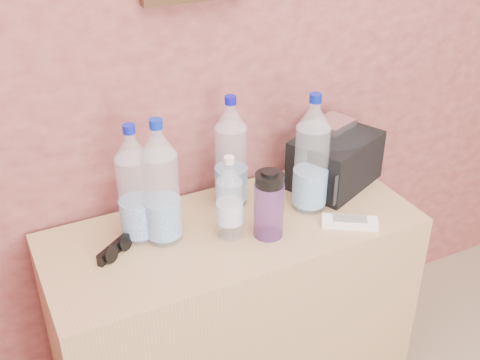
{
  "coord_description": "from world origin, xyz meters",
  "views": [
    {
      "loc": [
        -0.68,
        0.47,
        1.67
      ],
      "look_at": [
        -0.06,
        1.71,
        0.86
      ],
      "focal_mm": 45.0,
      "sensor_mm": 36.0,
      "label": 1
    }
  ],
  "objects_px": {
    "foil_packet": "(333,124)",
    "toiletry_bag": "(336,157)",
    "pet_large_c": "(231,158)",
    "ac_remote": "(350,222)",
    "pet_large_a": "(161,189)",
    "pet_large_b": "(135,190)",
    "sunglasses": "(115,249)",
    "pet_small": "(229,202)",
    "pet_large_d": "(312,160)",
    "dresser": "(234,315)",
    "nalgene_bottle": "(269,204)"
  },
  "relations": [
    {
      "from": "pet_large_b",
      "to": "sunglasses",
      "type": "relative_size",
      "value": 2.65
    },
    {
      "from": "pet_large_b",
      "to": "foil_packet",
      "type": "height_order",
      "value": "pet_large_b"
    },
    {
      "from": "sunglasses",
      "to": "ac_remote",
      "type": "relative_size",
      "value": 0.81
    },
    {
      "from": "pet_large_b",
      "to": "foil_packet",
      "type": "relative_size",
      "value": 3.0
    },
    {
      "from": "pet_large_b",
      "to": "pet_large_d",
      "type": "bearing_deg",
      "value": -8.78
    },
    {
      "from": "pet_small",
      "to": "sunglasses",
      "type": "bearing_deg",
      "value": 169.82
    },
    {
      "from": "pet_large_a",
      "to": "pet_large_c",
      "type": "distance_m",
      "value": 0.26
    },
    {
      "from": "ac_remote",
      "to": "toiletry_bag",
      "type": "bearing_deg",
      "value": 99.47
    },
    {
      "from": "pet_large_c",
      "to": "ac_remote",
      "type": "bearing_deg",
      "value": -46.7
    },
    {
      "from": "ac_remote",
      "to": "sunglasses",
      "type": "bearing_deg",
      "value": -162.25
    },
    {
      "from": "ac_remote",
      "to": "toiletry_bag",
      "type": "relative_size",
      "value": 0.59
    },
    {
      "from": "pet_large_a",
      "to": "nalgene_bottle",
      "type": "height_order",
      "value": "pet_large_a"
    },
    {
      "from": "pet_large_a",
      "to": "pet_large_c",
      "type": "relative_size",
      "value": 1.04
    },
    {
      "from": "pet_large_b",
      "to": "pet_small",
      "type": "distance_m",
      "value": 0.26
    },
    {
      "from": "pet_small",
      "to": "ac_remote",
      "type": "distance_m",
      "value": 0.36
    },
    {
      "from": "pet_large_b",
      "to": "pet_large_c",
      "type": "xyz_separation_m",
      "value": [
        0.31,
        0.05,
        0.0
      ]
    },
    {
      "from": "foil_packet",
      "to": "toiletry_bag",
      "type": "bearing_deg",
      "value": -91.32
    },
    {
      "from": "dresser",
      "to": "sunglasses",
      "type": "distance_m",
      "value": 0.49
    },
    {
      "from": "dresser",
      "to": "foil_packet",
      "type": "xyz_separation_m",
      "value": [
        0.4,
        0.11,
        0.54
      ]
    },
    {
      "from": "dresser",
      "to": "toiletry_bag",
      "type": "bearing_deg",
      "value": 11.88
    },
    {
      "from": "pet_large_d",
      "to": "sunglasses",
      "type": "xyz_separation_m",
      "value": [
        -0.59,
        0.03,
        -0.14
      ]
    },
    {
      "from": "sunglasses",
      "to": "pet_large_b",
      "type": "bearing_deg",
      "value": -5.99
    },
    {
      "from": "dresser",
      "to": "sunglasses",
      "type": "xyz_separation_m",
      "value": [
        -0.34,
        0.03,
        0.36
      ]
    },
    {
      "from": "pet_large_a",
      "to": "pet_large_b",
      "type": "height_order",
      "value": "pet_large_a"
    },
    {
      "from": "pet_small",
      "to": "ac_remote",
      "type": "bearing_deg",
      "value": -18.9
    },
    {
      "from": "pet_large_d",
      "to": "sunglasses",
      "type": "bearing_deg",
      "value": 177.12
    },
    {
      "from": "pet_large_d",
      "to": "ac_remote",
      "type": "bearing_deg",
      "value": -69.39
    },
    {
      "from": "pet_large_d",
      "to": "foil_packet",
      "type": "height_order",
      "value": "pet_large_d"
    },
    {
      "from": "pet_large_c",
      "to": "dresser",
      "type": "bearing_deg",
      "value": -113.25
    },
    {
      "from": "pet_large_a",
      "to": "pet_large_d",
      "type": "relative_size",
      "value": 0.99
    },
    {
      "from": "pet_small",
      "to": "foil_packet",
      "type": "distance_m",
      "value": 0.46
    },
    {
      "from": "pet_large_b",
      "to": "foil_packet",
      "type": "distance_m",
      "value": 0.66
    },
    {
      "from": "pet_large_d",
      "to": "ac_remote",
      "type": "height_order",
      "value": "pet_large_d"
    },
    {
      "from": "pet_large_d",
      "to": "sunglasses",
      "type": "height_order",
      "value": "pet_large_d"
    },
    {
      "from": "dresser",
      "to": "nalgene_bottle",
      "type": "xyz_separation_m",
      "value": [
        0.07,
        -0.08,
        0.44
      ]
    },
    {
      "from": "toiletry_bag",
      "to": "pet_large_c",
      "type": "bearing_deg",
      "value": 149.22
    },
    {
      "from": "dresser",
      "to": "pet_large_b",
      "type": "distance_m",
      "value": 0.56
    },
    {
      "from": "sunglasses",
      "to": "toiletry_bag",
      "type": "bearing_deg",
      "value": -31.38
    },
    {
      "from": "pet_small",
      "to": "dresser",
      "type": "bearing_deg",
      "value": 48.92
    },
    {
      "from": "pet_large_a",
      "to": "ac_remote",
      "type": "bearing_deg",
      "value": -19.84
    },
    {
      "from": "pet_large_b",
      "to": "nalgene_bottle",
      "type": "distance_m",
      "value": 0.37
    },
    {
      "from": "pet_large_d",
      "to": "foil_packet",
      "type": "distance_m",
      "value": 0.19
    },
    {
      "from": "pet_large_a",
      "to": "ac_remote",
      "type": "distance_m",
      "value": 0.55
    },
    {
      "from": "pet_large_a",
      "to": "pet_large_c",
      "type": "xyz_separation_m",
      "value": [
        0.25,
        0.09,
        -0.01
      ]
    },
    {
      "from": "dresser",
      "to": "pet_large_c",
      "type": "xyz_separation_m",
      "value": [
        0.05,
        0.13,
        0.49
      ]
    },
    {
      "from": "sunglasses",
      "to": "ac_remote",
      "type": "height_order",
      "value": "sunglasses"
    },
    {
      "from": "nalgene_bottle",
      "to": "pet_large_d",
      "type": "bearing_deg",
      "value": 22.29
    },
    {
      "from": "pet_large_d",
      "to": "ac_remote",
      "type": "distance_m",
      "value": 0.21
    },
    {
      "from": "pet_large_d",
      "to": "toiletry_bag",
      "type": "height_order",
      "value": "pet_large_d"
    },
    {
      "from": "pet_large_c",
      "to": "foil_packet",
      "type": "xyz_separation_m",
      "value": [
        0.35,
        -0.01,
        0.04
      ]
    }
  ]
}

